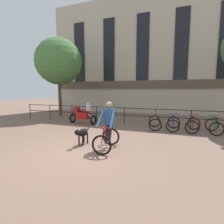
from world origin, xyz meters
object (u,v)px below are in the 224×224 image
object	(u,v)px
cyclist_with_bike	(108,128)
parked_bicycle_mid_left	(173,124)
parked_motorcycle	(82,115)
dog	(82,133)
parked_bicycle_near_lamp	(155,122)
parked_bicycle_far_end	(214,126)
parked_bicycle_mid_right	(193,125)

from	to	relation	value
cyclist_with_bike	parked_bicycle_mid_left	bearing A→B (deg)	56.06
parked_motorcycle	parked_bicycle_mid_left	bearing A→B (deg)	-83.72
dog	parked_bicycle_near_lamp	xyz separation A→B (m)	(2.29, 3.83, -0.11)
parked_bicycle_near_lamp	cyclist_with_bike	bearing A→B (deg)	63.45
parked_motorcycle	parked_bicycle_near_lamp	xyz separation A→B (m)	(4.43, 0.09, -0.20)
cyclist_with_bike	parked_bicycle_mid_left	world-z (taller)	cyclist_with_bike
parked_motorcycle	parked_bicycle_far_end	size ratio (longest dim) A/B	1.53
parked_bicycle_near_lamp	parked_bicycle_mid_left	xyz separation A→B (m)	(0.94, -0.00, 0.00)
cyclist_with_bike	parked_bicycle_far_end	world-z (taller)	cyclist_with_bike
cyclist_with_bike	parked_bicycle_near_lamp	bearing A→B (deg)	67.76
parked_bicycle_near_lamp	parked_bicycle_mid_right	bearing A→B (deg)	170.77
dog	parked_bicycle_far_end	xyz separation A→B (m)	(5.12, 3.83, -0.11)
parked_bicycle_mid_left	parked_bicycle_far_end	bearing A→B (deg)	-178.49
parked_motorcycle	parked_bicycle_far_end	world-z (taller)	parked_motorcycle
dog	parked_motorcycle	distance (m)	4.31
parked_motorcycle	parked_bicycle_mid_left	xyz separation A→B (m)	(5.37, 0.09, -0.20)
parked_bicycle_near_lamp	parked_bicycle_far_end	size ratio (longest dim) A/B	1.06
dog	parked_bicycle_near_lamp	size ratio (longest dim) A/B	0.78
parked_bicycle_near_lamp	parked_bicycle_far_end	distance (m)	2.83
dog	parked_bicycle_mid_left	world-z (taller)	parked_bicycle_mid_left
cyclist_with_bike	dog	size ratio (longest dim) A/B	1.81
parked_bicycle_near_lamp	parked_bicycle_far_end	world-z (taller)	same
dog	parked_bicycle_mid_left	distance (m)	5.01
cyclist_with_bike	parked_motorcycle	bearing A→B (deg)	125.42
parked_bicycle_mid_right	parked_motorcycle	bearing A→B (deg)	9.19
cyclist_with_bike	parked_motorcycle	distance (m)	4.97
parked_bicycle_near_lamp	dog	bearing A→B (deg)	49.89
cyclist_with_bike	parked_bicycle_mid_right	size ratio (longest dim) A/B	1.42
parked_bicycle_near_lamp	parked_bicycle_mid_left	world-z (taller)	same
cyclist_with_bike	parked_bicycle_far_end	bearing A→B (deg)	38.92
parked_motorcycle	parked_bicycle_mid_right	xyz separation A→B (m)	(6.31, 0.09, -0.20)
dog	parked_bicycle_far_end	size ratio (longest dim) A/B	0.83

